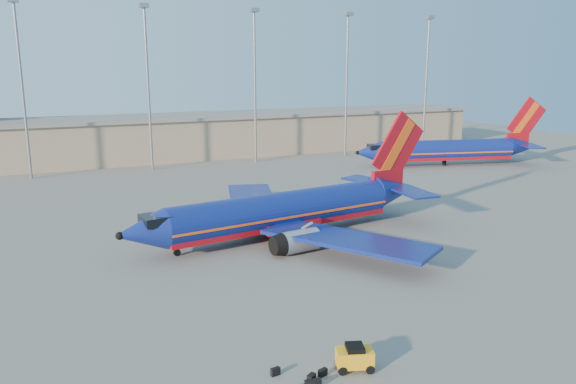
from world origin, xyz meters
The scene contains 7 objects.
ground centered at (0.00, 0.00, 0.00)m, with size 220.00×220.00×0.00m, color slate.
terminal_building centered at (10.00, 58.00, 4.32)m, with size 122.00×16.00×8.50m.
light_mast_row centered at (5.00, 46.00, 17.55)m, with size 101.60×1.60×28.65m.
aircraft_main centered at (0.71, -0.66, 2.79)m, with size 38.44×36.77×13.04m.
aircraft_second centered at (46.66, 27.27, 2.90)m, with size 36.64×17.11×12.63m.
baggage_tug centered at (-7.21, -27.90, 0.85)m, with size 2.59×2.03×1.63m.
luggage_pile centered at (-10.66, -28.16, 0.23)m, with size 3.21×3.41×0.53m.
Camera 1 is at (-24.00, -54.87, 18.46)m, focal length 35.00 mm.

